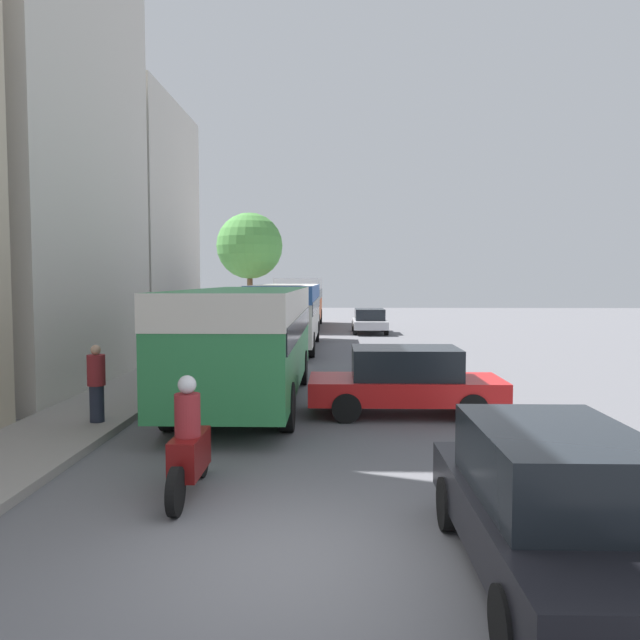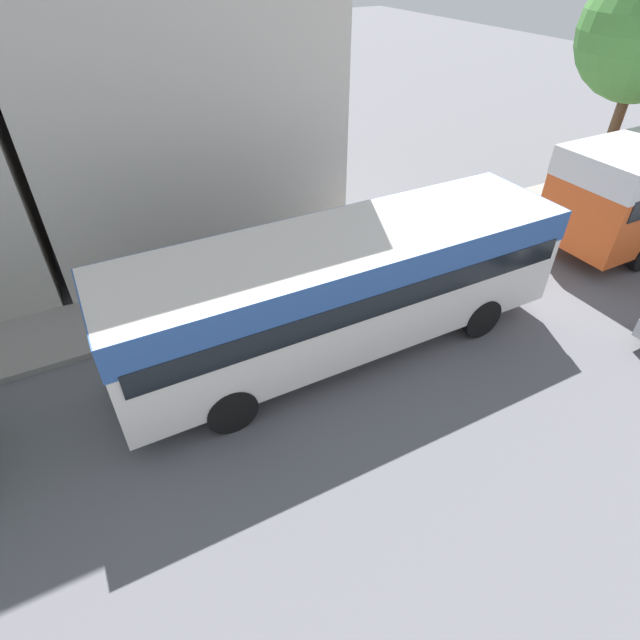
% 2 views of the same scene
% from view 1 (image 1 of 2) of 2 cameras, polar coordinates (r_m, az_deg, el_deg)
% --- Properties ---
extents(ground_plane, '(120.00, 120.00, 0.00)m').
position_cam_1_polar(ground_plane, '(7.25, -1.45, -21.26)').
color(ground_plane, slate).
extents(building_midblock, '(5.53, 8.43, 12.97)m').
position_cam_1_polar(building_midblock, '(20.12, -26.89, 13.15)').
color(building_midblock, beige).
rests_on(building_midblock, ground_plane).
extents(building_far_terrace, '(6.26, 7.97, 10.32)m').
position_cam_1_polar(building_far_terrace, '(27.78, -19.11, 7.88)').
color(building_far_terrace, beige).
rests_on(building_far_terrace, ground_plane).
extents(bus_lead, '(2.65, 9.05, 2.82)m').
position_cam_1_polar(bus_lead, '(15.35, -6.65, -0.82)').
color(bus_lead, '#2D8447').
rests_on(bus_lead, ground_plane).
extents(bus_following, '(2.60, 9.94, 2.81)m').
position_cam_1_polar(bus_following, '(27.42, -2.98, 1.20)').
color(bus_following, silver).
rests_on(bus_following, ground_plane).
extents(bus_third_in_line, '(2.58, 9.73, 3.11)m').
position_cam_1_polar(bus_third_in_line, '(39.54, -1.79, 2.24)').
color(bus_third_in_line, '#EA5B23').
rests_on(bus_third_in_line, ground_plane).
extents(motorcycle_behind_lead, '(0.38, 2.24, 1.73)m').
position_cam_1_polar(motorcycle_behind_lead, '(9.17, -11.89, -11.38)').
color(motorcycle_behind_lead, maroon).
rests_on(motorcycle_behind_lead, ground_plane).
extents(car_crossing, '(1.81, 4.35, 1.59)m').
position_cam_1_polar(car_crossing, '(6.90, 20.62, -15.53)').
color(car_crossing, black).
rests_on(car_crossing, ground_plane).
extents(car_far_curb, '(4.33, 1.88, 1.53)m').
position_cam_1_polar(car_far_curb, '(14.25, 7.80, -5.46)').
color(car_far_curb, red).
rests_on(car_far_curb, ground_plane).
extents(car_distant, '(1.92, 4.12, 1.39)m').
position_cam_1_polar(car_distant, '(35.37, 4.55, -0.03)').
color(car_distant, '#B7B7BC').
rests_on(car_distant, ground_plane).
extents(pedestrian_near_curb, '(0.36, 0.36, 1.58)m').
position_cam_1_polar(pedestrian_near_curb, '(13.55, -19.76, -5.42)').
color(pedestrian_near_curb, '#232838').
rests_on(pedestrian_near_curb, sidewalk).
extents(street_tree, '(4.24, 4.24, 7.17)m').
position_cam_1_polar(street_tree, '(40.62, -6.45, 6.73)').
color(street_tree, brown).
rests_on(street_tree, sidewalk).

